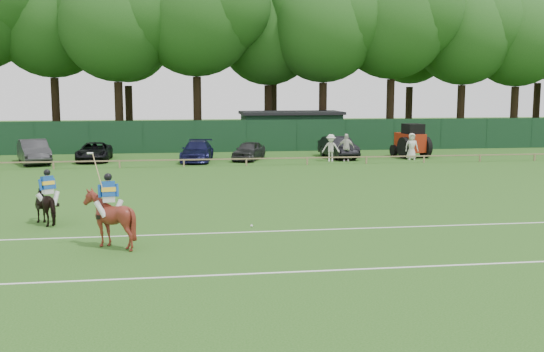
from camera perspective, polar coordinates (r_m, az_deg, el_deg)
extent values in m
plane|color=#1E4C14|center=(23.31, -0.16, -4.44)|extent=(160.00, 160.00, 0.00)
imported|color=black|center=(24.85, -19.40, -2.44)|extent=(1.63, 1.82, 1.43)
imported|color=maroon|center=(20.60, -14.37, -3.73)|extent=(1.77, 1.92, 1.84)
imported|color=#2D2E30|center=(45.04, -20.56, 2.06)|extent=(3.18, 5.11, 1.59)
imported|color=black|center=(45.22, -15.65, 2.10)|extent=(2.13, 4.59, 1.27)
imported|color=#13143C|center=(43.73, -6.72, 2.22)|extent=(2.61, 5.02, 1.39)
imported|color=#2D2C2F|center=(44.20, -2.09, 2.28)|extent=(2.99, 4.15, 1.31)
imported|color=black|center=(45.82, 5.96, 2.58)|extent=(2.12, 4.77, 1.52)
imported|color=silver|center=(43.52, 5.30, 2.52)|extent=(1.30, 0.90, 1.85)
imported|color=silver|center=(43.74, 6.65, 2.55)|extent=(1.19, 0.73, 1.89)
imported|color=silver|center=(45.46, 12.41, 2.61)|extent=(0.96, 0.67, 1.87)
cube|color=silver|center=(24.76, -19.45, -1.29)|extent=(0.44, 0.42, 0.18)
cube|color=#1748A5|center=(24.72, -19.48, -0.55)|extent=(0.50, 0.48, 0.51)
cube|color=yellow|center=(24.72, -19.48, -0.60)|extent=(0.52, 0.49, 0.18)
sphere|color=black|center=(24.67, -19.52, 0.30)|extent=(0.25, 0.25, 0.25)
cylinder|color=silver|center=(24.88, -18.83, -1.92)|extent=(0.33, 0.49, 0.59)
cylinder|color=silver|center=(24.66, -19.91, -2.05)|extent=(0.50, 0.24, 0.59)
cube|color=silver|center=(20.48, -14.43, -2.00)|extent=(0.40, 0.32, 0.18)
cube|color=#1748A5|center=(20.43, -14.46, -1.12)|extent=(0.45, 0.37, 0.51)
cube|color=yellow|center=(20.44, -14.46, -1.17)|extent=(0.48, 0.36, 0.18)
sphere|color=black|center=(20.38, -14.50, -0.09)|extent=(0.25, 0.25, 0.25)
cylinder|color=silver|center=(20.51, -13.66, -2.82)|extent=(0.41, 0.40, 0.59)
cylinder|color=silver|center=(20.47, -15.11, -2.89)|extent=(0.43, 0.31, 0.59)
cylinder|color=tan|center=(20.39, -15.36, 0.39)|extent=(0.38, 0.53, 1.17)
sphere|color=silver|center=(23.04, -1.84, -4.48)|extent=(0.09, 0.09, 0.09)
cube|color=silver|center=(17.58, 2.62, -8.56)|extent=(60.00, 0.10, 0.01)
cube|color=silver|center=(22.35, 0.20, -4.97)|extent=(60.00, 0.10, 0.01)
cube|color=#997F5B|center=(40.93, -3.71, 1.53)|extent=(62.00, 0.08, 0.08)
cube|color=#14351E|center=(49.79, -4.54, 3.58)|extent=(92.00, 0.04, 2.50)
cube|color=#14331E|center=(53.47, 1.69, 4.06)|extent=(8.00, 4.00, 2.80)
cube|color=black|center=(53.39, 1.69, 5.69)|extent=(8.40, 4.40, 0.24)
cube|color=#9D230E|center=(47.20, 12.26, 2.96)|extent=(1.64, 2.59, 1.32)
cube|color=black|center=(46.78, 12.53, 4.03)|extent=(1.39, 1.47, 0.91)
cylinder|color=black|center=(46.20, 11.73, 2.50)|extent=(0.51, 1.55, 1.52)
cylinder|color=black|center=(47.03, 13.59, 2.53)|extent=(0.51, 1.55, 1.52)
cylinder|color=black|center=(47.80, 10.86, 2.27)|extent=(0.41, 0.85, 0.81)
cylinder|color=black|center=(48.51, 12.46, 2.30)|extent=(0.41, 0.85, 0.81)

